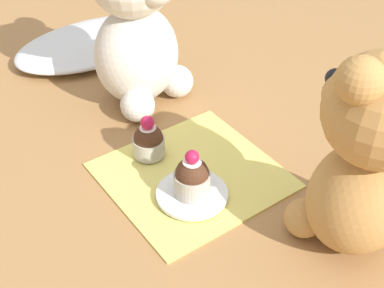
% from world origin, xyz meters
% --- Properties ---
extents(ground_plane, '(4.00, 4.00, 0.00)m').
position_xyz_m(ground_plane, '(0.00, 0.00, 0.00)').
color(ground_plane, '#9E7042').
extents(knitted_placemat, '(0.22, 0.21, 0.01)m').
position_xyz_m(knitted_placemat, '(0.00, 0.00, 0.00)').
color(knitted_placemat, '#E0D166').
rests_on(knitted_placemat, ground_plane).
extents(tulle_cloth, '(0.30, 0.18, 0.03)m').
position_xyz_m(tulle_cloth, '(0.06, 0.39, 0.02)').
color(tulle_cloth, silver).
rests_on(tulle_cloth, ground_plane).
extents(teddy_bear_cream, '(0.16, 0.16, 0.28)m').
position_xyz_m(teddy_bear_cream, '(0.04, 0.20, 0.14)').
color(teddy_bear_cream, silver).
rests_on(teddy_bear_cream, ground_plane).
extents(teddy_bear_tan, '(0.13, 0.14, 0.26)m').
position_xyz_m(teddy_bear_tan, '(0.09, -0.20, 0.13)').
color(teddy_bear_tan, '#B78447').
rests_on(teddy_bear_tan, ground_plane).
extents(cupcake_near_cream_bear, '(0.05, 0.05, 0.06)m').
position_xyz_m(cupcake_near_cream_bear, '(-0.03, 0.07, 0.03)').
color(cupcake_near_cream_bear, '#B2ADA3').
rests_on(cupcake_near_cream_bear, knitted_placemat).
extents(saucer_plate, '(0.09, 0.09, 0.01)m').
position_xyz_m(saucer_plate, '(-0.03, -0.04, 0.01)').
color(saucer_plate, silver).
rests_on(saucer_plate, knitted_placemat).
extents(cupcake_near_tan_bear, '(0.05, 0.05, 0.07)m').
position_xyz_m(cupcake_near_tan_bear, '(-0.03, -0.04, 0.04)').
color(cupcake_near_tan_bear, '#B2ADA3').
rests_on(cupcake_near_tan_bear, saucer_plate).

